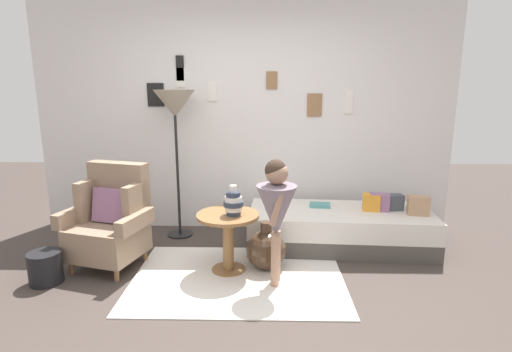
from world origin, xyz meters
TOP-DOWN VIEW (x-y plane):
  - ground_plane at (0.00, 0.00)m, footprint 12.00×12.00m
  - gallery_wall at (-0.00, 1.95)m, footprint 4.80×0.12m
  - rug at (-0.00, 0.55)m, footprint 1.87×1.34m
  - armchair at (-1.22, 0.83)m, footprint 0.86×0.73m
  - daybed at (1.03, 1.31)m, footprint 1.94×0.91m
  - pillow_head at (1.79, 1.19)m, footprint 0.22×0.15m
  - pillow_mid at (1.60, 1.35)m, footprint 0.19×0.13m
  - pillow_back at (1.44, 1.32)m, footprint 0.21×0.15m
  - pillow_extra at (1.35, 1.32)m, footprint 0.19×0.15m
  - side_table at (-0.10, 0.70)m, footprint 0.57×0.57m
  - vase_striped at (-0.05, 0.67)m, footprint 0.18×0.18m
  - floor_lamp at (-0.74, 1.60)m, footprint 0.44×0.44m
  - person_child at (0.33, 0.46)m, footprint 0.34×0.34m
  - book_on_daybed at (0.83, 1.45)m, footprint 0.24×0.19m
  - demijohn_near at (0.25, 0.76)m, footprint 0.37×0.37m
  - magazine_basket at (-1.67, 0.44)m, footprint 0.28×0.28m

SIDE VIEW (x-z plane):
  - ground_plane at x=0.00m, z-range 0.00..0.00m
  - rug at x=0.00m, z-range 0.00..0.01m
  - magazine_basket at x=-1.67m, z-range 0.00..0.28m
  - demijohn_near at x=0.25m, z-range -0.04..0.42m
  - daybed at x=1.03m, z-range 0.00..0.40m
  - side_table at x=-0.10m, z-range 0.12..0.67m
  - book_on_daybed at x=0.83m, z-range 0.40..0.43m
  - armchair at x=-1.22m, z-range -0.05..0.92m
  - pillow_mid at x=1.60m, z-range 0.40..0.57m
  - pillow_extra at x=1.35m, z-range 0.40..0.58m
  - pillow_back at x=1.44m, z-range 0.40..0.58m
  - pillow_head at x=1.79m, z-range 0.40..0.59m
  - vase_striped at x=-0.05m, z-range 0.53..0.80m
  - person_child at x=0.33m, z-range 0.15..1.25m
  - gallery_wall at x=0.00m, z-range 0.00..2.60m
  - floor_lamp at x=-0.74m, z-range 0.62..2.26m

